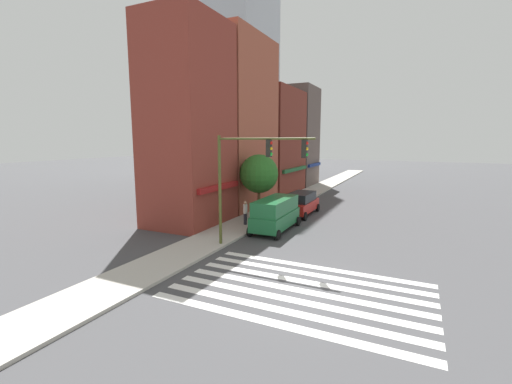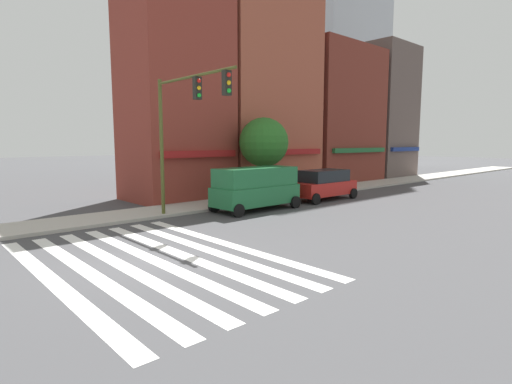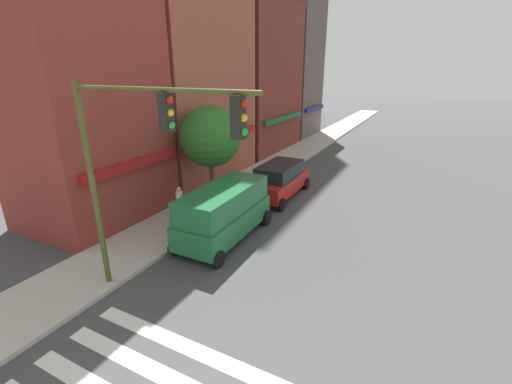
# 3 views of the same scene
# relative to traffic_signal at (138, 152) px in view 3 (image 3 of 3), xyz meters

# --- Properties ---
(storefront_row) EXTENTS (31.59, 5.30, 15.85)m
(storefront_row) POSITION_rel_traffic_signal_xyz_m (15.95, 7.19, 2.28)
(storefront_row) COLOR maroon
(storefront_row) RESTS_ON ground_plane
(traffic_signal) EXTENTS (0.32, 5.88, 6.70)m
(traffic_signal) POSITION_rel_traffic_signal_xyz_m (0.00, 0.00, 0.00)
(traffic_signal) COLOR #474C1E
(traffic_signal) RESTS_ON ground_plane
(van_green) EXTENTS (5.04, 2.22, 2.34)m
(van_green) POSITION_rel_traffic_signal_xyz_m (4.72, 0.39, -3.60)
(van_green) COLOR #1E6638
(van_green) RESTS_ON ground_plane
(suv_red) EXTENTS (4.71, 2.12, 1.94)m
(suv_red) POSITION_rel_traffic_signal_xyz_m (10.60, 0.39, -3.85)
(suv_red) COLOR #B21E19
(suv_red) RESTS_ON ground_plane
(pedestrian_white_shirt) EXTENTS (0.32, 0.32, 1.77)m
(pedestrian_white_shirt) POSITION_rel_traffic_signal_xyz_m (4.87, 2.90, -3.81)
(pedestrian_white_shirt) COLOR #23232D
(pedestrian_white_shirt) RESTS_ON sidewalk_left
(fire_hydrant) EXTENTS (0.24, 0.24, 0.84)m
(fire_hydrant) POSITION_rel_traffic_signal_xyz_m (4.22, 2.09, -4.27)
(fire_hydrant) COLOR red
(fire_hydrant) RESTS_ON sidewalk_left
(street_tree) EXTENTS (3.18, 3.18, 5.13)m
(street_tree) POSITION_rel_traffic_signal_xyz_m (7.93, 3.19, -1.20)
(street_tree) COLOR brown
(street_tree) RESTS_ON sidewalk_left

